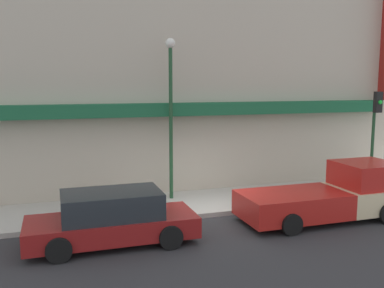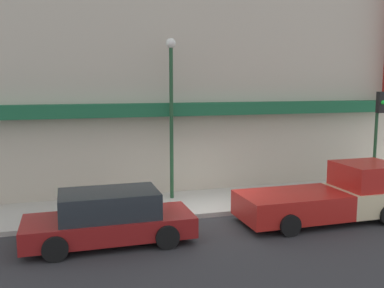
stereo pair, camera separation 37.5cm
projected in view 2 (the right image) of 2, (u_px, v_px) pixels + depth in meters
The scene contains 8 objects.
ground_plane at pixel (213, 217), 14.50m from camera, with size 80.00×80.00×0.00m, color #2D2D30.
sidewalk at pixel (199, 203), 15.99m from camera, with size 36.00×3.17×0.16m.
building at pixel (178, 68), 18.19m from camera, with size 19.80×3.80×10.63m.
pickup_truck at pixel (334, 196), 14.17m from camera, with size 5.70×2.22×1.84m.
parked_car at pixel (109, 218), 12.10m from camera, with size 4.73×2.06×1.50m.
fire_hydrant at pixel (246, 198), 15.16m from camera, with size 0.21×0.21×0.61m.
street_lamp at pixel (171, 101), 15.86m from camera, with size 0.36×0.36×5.98m.
traffic_light at pixel (378, 125), 16.33m from camera, with size 0.28×0.42×4.04m.
Camera 2 is at (-4.70, -13.21, 4.49)m, focal length 40.00 mm.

